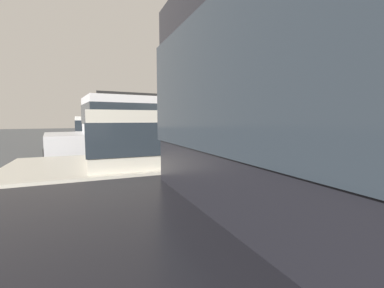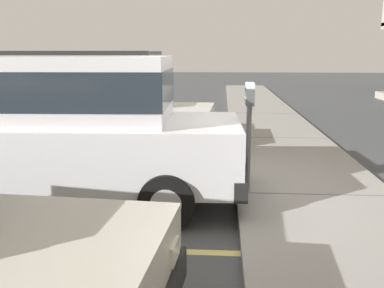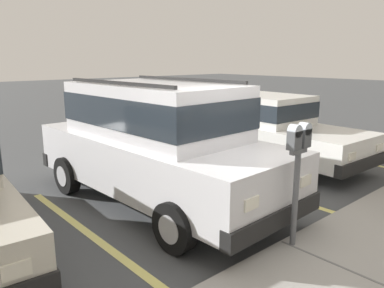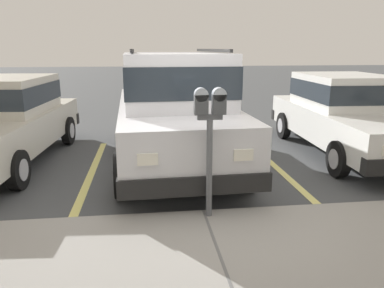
{
  "view_description": "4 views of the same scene",
  "coord_description": "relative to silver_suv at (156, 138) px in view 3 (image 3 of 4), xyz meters",
  "views": [
    {
      "loc": [
        6.57,
        -4.11,
        1.45
      ],
      "look_at": [
        -0.18,
        -0.7,
        0.72
      ],
      "focal_mm": 24.0,
      "sensor_mm": 36.0,
      "label": 1
    },
    {
      "loc": [
        5.67,
        -0.01,
        2.01
      ],
      "look_at": [
        0.03,
        -0.41,
        0.8
      ],
      "focal_mm": 40.0,
      "sensor_mm": 36.0,
      "label": 2
    },
    {
      "loc": [
        3.68,
        2.69,
        2.35
      ],
      "look_at": [
        0.33,
        -1.1,
        1.2
      ],
      "focal_mm": 35.0,
      "sensor_mm": 36.0,
      "label": 3
    },
    {
      "loc": [
        0.66,
        4.39,
        2.05
      ],
      "look_at": [
        0.03,
        -0.63,
        0.75
      ],
      "focal_mm": 35.0,
      "sensor_mm": 36.0,
      "label": 4
    }
  ],
  "objects": [
    {
      "name": "red_sedan",
      "position": [
        -3.49,
        -0.39,
        -0.27
      ],
      "size": [
        1.95,
        4.54,
        1.54
      ],
      "rotation": [
        0.0,
        0.0,
        -0.04
      ],
      "color": "silver",
      "rests_on": "ground_plane"
    },
    {
      "name": "parking_stall_lines",
      "position": [
        1.42,
        0.75,
        -1.08
      ],
      "size": [
        12.96,
        4.8,
        0.01
      ],
      "color": "#DBD16B",
      "rests_on": "ground_plane"
    },
    {
      "name": "ground_plane",
      "position": [
        -0.18,
        2.15,
        -1.14
      ],
      "size": [
        80.0,
        80.0,
        0.1
      ],
      "color": "#444749"
    },
    {
      "name": "sidewalk",
      "position": [
        -0.18,
        3.45,
        -1.03
      ],
      "size": [
        40.0,
        2.2,
        0.12
      ],
      "color": "gray",
      "rests_on": "ground_plane"
    },
    {
      "name": "parking_meter_near",
      "position": [
        -0.22,
        2.5,
        0.16
      ],
      "size": [
        0.35,
        0.12,
        1.51
      ],
      "color": "#595B60",
      "rests_on": "sidewalk"
    },
    {
      "name": "silver_suv",
      "position": [
        0.0,
        0.0,
        0.0
      ],
      "size": [
        2.15,
        4.85,
        2.03
      ],
      "rotation": [
        0.0,
        0.0,
        0.04
      ],
      "color": "silver",
      "rests_on": "ground_plane"
    }
  ]
}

